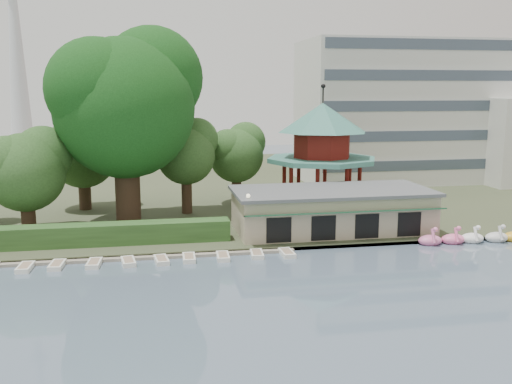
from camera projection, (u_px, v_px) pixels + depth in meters
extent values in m
plane|color=slate|center=(279.00, 340.00, 31.16)|extent=(220.00, 220.00, 0.00)
cube|color=#424930|center=(199.00, 184.00, 81.47)|extent=(220.00, 70.00, 0.40)
cube|color=gray|center=(234.00, 251.00, 47.89)|extent=(220.00, 0.60, 0.30)
cube|color=gray|center=(86.00, 259.00, 45.66)|extent=(34.00, 1.60, 0.24)
cube|color=tan|center=(331.00, 211.00, 53.85)|extent=(18.00, 8.00, 3.60)
cube|color=#595B5E|center=(332.00, 191.00, 53.51)|extent=(18.60, 8.60, 0.30)
cube|color=#194C2D|center=(347.00, 212.00, 49.55)|extent=(18.00, 1.59, 0.45)
cylinder|color=tan|center=(321.00, 203.00, 64.10)|extent=(10.40, 10.40, 1.20)
cylinder|color=#3C7D6D|center=(322.00, 160.00, 63.24)|extent=(12.40, 12.40, 0.50)
cylinder|color=maroon|center=(322.00, 145.00, 62.95)|extent=(6.40, 6.40, 2.80)
cone|color=#3C7D6D|center=(323.00, 118.00, 62.42)|extent=(10.00, 10.00, 3.20)
cylinder|color=black|center=(323.00, 94.00, 61.98)|extent=(0.16, 0.16, 1.80)
cube|color=silver|center=(405.00, 111.00, 83.07)|extent=(30.00, 14.00, 20.00)
cone|color=silver|center=(15.00, 28.00, 153.94)|extent=(6.00, 6.00, 60.00)
cube|color=#315825|center=(53.00, 236.00, 48.12)|extent=(30.00, 2.00, 1.80)
cylinder|color=black|center=(248.00, 220.00, 49.40)|extent=(0.12, 0.12, 4.00)
sphere|color=beige|center=(248.00, 196.00, 49.03)|extent=(0.36, 0.36, 0.36)
cylinder|color=#3A281C|center=(127.00, 178.00, 55.79)|extent=(2.43, 2.43, 9.17)
sphere|color=#164815|center=(124.00, 108.00, 54.60)|extent=(13.50, 13.50, 13.50)
sphere|color=#164815|center=(152.00, 78.00, 56.52)|extent=(10.13, 10.13, 10.13)
sphere|color=#164815|center=(97.00, 89.00, 52.54)|extent=(9.45, 9.45, 9.45)
cylinder|color=#3A281C|center=(28.00, 209.00, 52.66)|extent=(1.30, 1.30, 4.57)
sphere|color=#315825|center=(25.00, 172.00, 52.07)|extent=(7.24, 7.24, 7.24)
sphere|color=#315825|center=(43.00, 155.00, 53.12)|extent=(5.43, 5.43, 5.43)
sphere|color=#315825|center=(8.00, 164.00, 50.98)|extent=(5.07, 5.07, 5.07)
cylinder|color=#3A281C|center=(187.00, 190.00, 61.10)|extent=(1.12, 1.12, 5.03)
sphere|color=#315825|center=(186.00, 155.00, 60.44)|extent=(6.20, 6.20, 6.20)
sphere|color=#315825|center=(197.00, 139.00, 61.28)|extent=(4.65, 4.65, 4.65)
sphere|color=#315825|center=(176.00, 147.00, 59.47)|extent=(4.34, 4.34, 4.34)
cylinder|color=#3A281C|center=(236.00, 184.00, 66.08)|extent=(1.12, 1.12, 4.56)
sphere|color=#315825|center=(236.00, 156.00, 65.48)|extent=(6.23, 6.23, 6.23)
sphere|color=#315825|center=(246.00, 142.00, 66.35)|extent=(4.68, 4.68, 4.68)
sphere|color=#315825|center=(228.00, 148.00, 64.52)|extent=(4.36, 4.36, 4.36)
cylinder|color=#3A281C|center=(85.00, 187.00, 63.02)|extent=(1.33, 1.33, 4.95)
sphere|color=#315825|center=(83.00, 154.00, 62.37)|extent=(7.40, 7.40, 7.40)
sphere|color=#315825|center=(97.00, 139.00, 63.43)|extent=(5.55, 5.55, 5.55)
sphere|color=#315825|center=(69.00, 146.00, 61.25)|extent=(5.18, 5.18, 5.18)
ellipsoid|color=pink|center=(430.00, 240.00, 50.44)|extent=(2.16, 1.44, 0.99)
cylinder|color=pink|center=(433.00, 236.00, 49.81)|extent=(0.26, 0.79, 1.29)
sphere|color=pink|center=(435.00, 230.00, 49.41)|extent=(0.44, 0.44, 0.44)
ellipsoid|color=pink|center=(453.00, 239.00, 50.84)|extent=(2.16, 1.44, 0.99)
cylinder|color=pink|center=(457.00, 235.00, 50.21)|extent=(0.26, 0.79, 1.29)
sphere|color=pink|center=(459.00, 228.00, 49.80)|extent=(0.44, 0.44, 0.44)
ellipsoid|color=white|center=(472.00, 238.00, 51.14)|extent=(2.16, 1.44, 0.99)
cylinder|color=white|center=(476.00, 234.00, 50.51)|extent=(0.26, 0.79, 1.29)
sphere|color=white|center=(478.00, 228.00, 50.11)|extent=(0.44, 0.44, 0.44)
ellipsoid|color=silver|center=(497.00, 238.00, 51.44)|extent=(2.16, 1.44, 0.99)
cylinder|color=silver|center=(501.00, 233.00, 50.81)|extent=(0.26, 0.79, 1.29)
sphere|color=silver|center=(503.00, 227.00, 50.41)|extent=(0.44, 0.44, 0.44)
cube|color=white|center=(25.00, 267.00, 43.36)|extent=(1.09, 2.34, 0.36)
cube|color=white|center=(57.00, 265.00, 43.92)|extent=(1.14, 2.36, 0.36)
cube|color=white|center=(94.00, 263.00, 44.36)|extent=(1.16, 2.36, 0.36)
cube|color=white|center=(128.00, 262.00, 44.80)|extent=(1.30, 2.41, 0.36)
cube|color=white|center=(161.00, 260.00, 45.23)|extent=(1.27, 2.40, 0.36)
cube|color=white|center=(189.00, 258.00, 45.79)|extent=(1.06, 2.33, 0.36)
cube|color=white|center=(223.00, 256.00, 46.18)|extent=(1.11, 2.35, 0.36)
cube|color=white|center=(257.00, 254.00, 46.88)|extent=(1.20, 2.38, 0.36)
cube|color=white|center=(287.00, 253.00, 47.15)|extent=(1.07, 2.33, 0.36)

